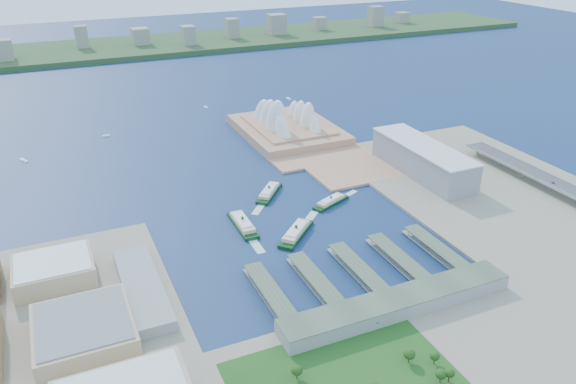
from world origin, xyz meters
name	(u,v)px	position (x,y,z in m)	size (l,w,h in m)	color
ground	(306,238)	(0.00, 0.00, 0.00)	(3000.00, 3000.00, 0.00)	#0E1942
south_land	(441,380)	(0.00, -210.00, 1.50)	(720.00, 180.00, 3.00)	gray
east_land	(529,212)	(240.00, -50.00, 1.50)	(240.00, 500.00, 3.00)	gray
peninsula	(295,137)	(107.50, 260.00, 1.50)	(135.00, 220.00, 3.00)	tan
far_shore	(131,47)	(0.00, 980.00, 6.00)	(2200.00, 260.00, 12.00)	#2D4926
opera_house	(288,113)	(105.00, 280.00, 32.00)	(134.00, 180.00, 58.00)	white
toaster_building	(423,159)	(195.00, 80.00, 20.50)	(45.00, 155.00, 35.00)	gray
west_buildings	(31,337)	(-250.00, -70.00, 16.50)	(200.00, 280.00, 27.00)	olive
ferry_wharves	(358,270)	(14.00, -75.00, 4.65)	(184.00, 90.00, 9.30)	#44533F
terminal_building	(398,304)	(15.00, -135.00, 9.00)	(200.00, 28.00, 12.00)	gray
park	(350,377)	(-60.00, -190.00, 11.00)	(150.00, 110.00, 16.00)	#194714
far_skyline	(130,35)	(0.00, 960.00, 39.50)	(1900.00, 140.00, 55.00)	gray
ferry_a	(243,222)	(-49.48, 46.84, 5.66)	(15.23, 59.84, 11.31)	black
ferry_b	(269,190)	(3.55, 105.20, 5.23)	(14.08, 55.33, 10.46)	black
ferry_c	(296,231)	(-7.22, 8.33, 5.65)	(15.21, 59.77, 11.30)	black
ferry_d	(331,200)	(56.94, 55.87, 4.65)	(12.51, 49.15, 9.29)	black
boat_a	(24,160)	(-250.53, 326.33, 1.50)	(3.88, 15.53, 3.00)	white
boat_b	(106,136)	(-139.50, 378.60, 1.35)	(3.50, 10.01, 2.70)	white
boat_c	(289,98)	(178.86, 443.26, 1.52)	(3.94, 13.49, 3.04)	white
boat_e	(206,107)	(32.36, 453.99, 1.38)	(3.58, 11.25, 2.76)	white
car_c	(553,182)	(296.00, -26.13, 15.52)	(1.87, 4.61, 1.34)	slate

